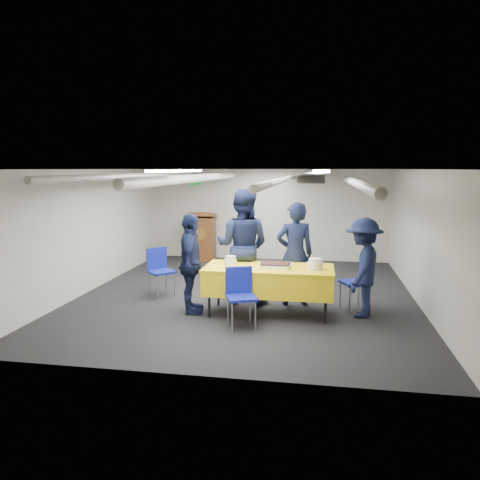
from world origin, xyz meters
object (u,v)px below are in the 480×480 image
(serving_table, at_px, (269,280))
(sailor_b, at_px, (242,246))
(chair_right, at_px, (360,278))
(sailor_c, at_px, (191,264))
(sheet_cake, at_px, (275,265))
(chair_left, at_px, (159,267))
(sailor_d, at_px, (363,268))
(podium, at_px, (203,236))
(chair_near, at_px, (240,291))
(sailor_a, at_px, (295,254))

(serving_table, bearing_deg, sailor_b, 130.02)
(chair_right, xyz_separation_m, sailor_c, (-2.69, -0.68, 0.28))
(sheet_cake, relative_size, chair_left, 0.53)
(chair_right, xyz_separation_m, chair_left, (-3.56, 0.28, 0.00))
(serving_table, distance_m, sailor_b, 0.93)
(sailor_b, height_order, sailor_d, sailor_b)
(podium, distance_m, chair_right, 5.08)
(chair_near, xyz_separation_m, sailor_a, (0.73, 1.23, 0.35))
(podium, xyz_separation_m, sailor_b, (1.59, -3.51, 0.37))
(sailor_a, height_order, sailor_b, sailor_b)
(serving_table, bearing_deg, chair_right, 19.92)
(sailor_d, bearing_deg, sailor_a, -96.68)
(sailor_d, bearing_deg, sheet_cake, -66.70)
(sailor_b, bearing_deg, chair_near, 105.83)
(sailor_b, distance_m, sailor_c, 1.07)
(chair_left, height_order, sailor_b, sailor_b)
(serving_table, relative_size, sailor_d, 1.30)
(sailor_a, xyz_separation_m, sailor_c, (-1.61, -0.76, -0.07))
(chair_near, bearing_deg, chair_right, 32.57)
(sailor_d, bearing_deg, sailor_c, -67.31)
(chair_right, distance_m, sailor_b, 2.04)
(chair_near, relative_size, sailor_a, 0.49)
(serving_table, distance_m, chair_right, 1.54)
(chair_near, distance_m, sailor_d, 1.99)
(sheet_cake, distance_m, sailor_d, 1.37)
(sheet_cake, xyz_separation_m, chair_left, (-2.21, 0.83, -0.28))
(chair_left, height_order, sailor_a, sailor_a)
(sailor_b, bearing_deg, sailor_c, 55.73)
(podium, xyz_separation_m, chair_near, (1.77, -4.77, -0.08))
(podium, distance_m, sailor_a, 4.34)
(podium, bearing_deg, chair_left, -89.83)
(serving_table, bearing_deg, chair_left, 158.99)
(serving_table, height_order, sailor_d, sailor_d)
(podium, xyz_separation_m, sailor_a, (2.49, -3.54, 0.27))
(serving_table, height_order, chair_near, chair_near)
(sheet_cake, relative_size, sailor_c, 0.28)
(podium, height_order, chair_near, podium)
(sheet_cake, relative_size, chair_near, 0.53)
(chair_right, bearing_deg, sheet_cake, -157.91)
(chair_left, bearing_deg, sailor_b, -6.40)
(sailor_a, xyz_separation_m, sailor_b, (-0.91, 0.03, 0.11))
(podium, relative_size, chair_right, 1.44)
(sailor_b, bearing_deg, serving_table, 137.83)
(chair_near, height_order, chair_left, same)
(podium, bearing_deg, sailor_b, -65.65)
(sheet_cake, height_order, chair_right, chair_right)
(podium, height_order, sailor_b, sailor_b)
(chair_right, distance_m, sailor_a, 1.13)
(serving_table, xyz_separation_m, podium, (-2.12, 4.14, 0.05))
(serving_table, relative_size, sailor_b, 1.03)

